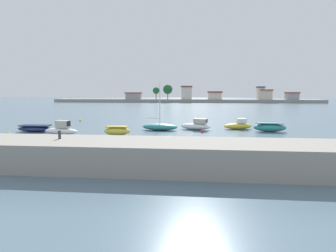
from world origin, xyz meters
TOP-DOWN VIEW (x-y plane):
  - ground_plane at (0.00, 0.00)m, footprint 400.00×400.00m
  - seawall_embankment at (0.00, -8.86)m, footprint 68.45×5.02m
  - mooring_bollard at (-4.36, -8.48)m, footprint 0.20×0.20m
  - moored_boat_0 at (-16.22, 8.27)m, footprint 4.99×2.00m
  - moored_boat_1 at (-11.36, 6.00)m, footprint 4.76×2.04m
  - moored_boat_2 at (-4.15, 6.12)m, footprint 3.36×1.45m
  - moored_boat_3 at (0.56, 11.33)m, footprint 5.24×2.51m
  - moored_boat_4 at (5.68, 12.36)m, footprint 4.71×2.84m
  - moored_boat_5 at (11.80, 13.72)m, footprint 4.47×2.43m
  - moored_boat_6 at (15.69, 11.46)m, footprint 4.40×1.60m
  - mooring_buoy_0 at (-16.74, 18.77)m, footprint 0.43×0.43m
  - mooring_buoy_1 at (-17.81, 4.93)m, footprint 0.39×0.39m
  - mooring_buoy_2 at (-15.51, 21.75)m, footprint 0.36×0.36m
  - mooring_buoy_3 at (8.56, 1.13)m, footprint 0.33×0.33m
  - mooring_buoy_4 at (6.50, 9.54)m, footprint 0.40×0.40m
  - distant_shoreline at (3.58, 107.22)m, footprint 123.99×9.99m

SIDE VIEW (x-z plane):
  - ground_plane at x=0.00m, z-range 0.00..0.00m
  - mooring_buoy_3 at x=8.56m, z-range 0.00..0.33m
  - mooring_buoy_2 at x=-15.51m, z-range 0.00..0.36m
  - mooring_buoy_1 at x=-17.81m, z-range 0.00..0.39m
  - mooring_buoy_4 at x=6.50m, z-range 0.00..0.40m
  - mooring_buoy_0 at x=-16.74m, z-range 0.00..0.43m
  - moored_boat_0 at x=-16.22m, z-range -0.02..0.89m
  - moored_boat_3 at x=0.56m, z-range -2.82..3.82m
  - moored_boat_5 at x=11.80m, z-range -0.22..1.33m
  - moored_boat_2 at x=-4.15m, z-range -0.02..1.15m
  - moored_boat_6 at x=15.69m, z-range -0.02..1.19m
  - moored_boat_4 at x=5.68m, z-range -0.21..1.43m
  - moored_boat_1 at x=-11.36m, z-range -0.28..1.53m
  - seawall_embankment at x=0.00m, z-range 0.00..2.03m
  - distant_shoreline at x=3.58m, z-range -2.42..5.84m
  - mooring_bollard at x=-4.36m, z-range 2.03..2.64m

